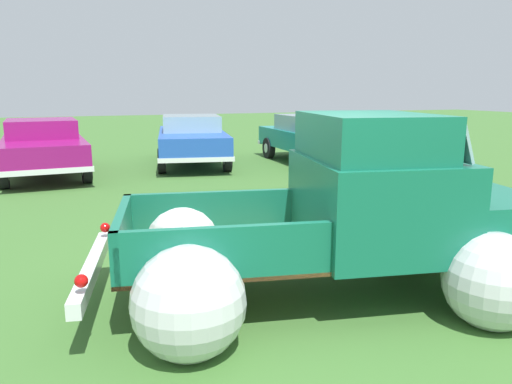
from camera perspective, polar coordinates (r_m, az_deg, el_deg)
The scene contains 7 objects.
ground_plane at distance 5.34m, azimuth 6.73°, elevation -11.96°, with size 80.00×80.00×0.00m, color #3D6B2D.
vintage_pickup_truck at distance 5.21m, azimuth 11.04°, elevation -3.86°, with size 4.90×3.43×1.96m.
show_car_0 at distance 13.50m, azimuth -23.75°, elevation 5.07°, with size 2.17×4.67×1.43m.
show_car_1 at distance 14.48m, azimuth -7.57°, elevation 6.35°, with size 2.79×4.93×1.43m.
show_car_2 at distance 14.74m, azimuth 6.63°, elevation 6.47°, with size 2.10×4.51×1.43m.
spectator_0 at distance 9.14m, azimuth 6.93°, elevation 3.93°, with size 0.54×0.39×1.59m.
spectator_1 at distance 9.64m, azimuth 16.43°, elevation 4.50°, with size 0.47×0.50×1.74m.
Camera 1 is at (-2.34, -4.29, 2.15)m, focal length 34.02 mm.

